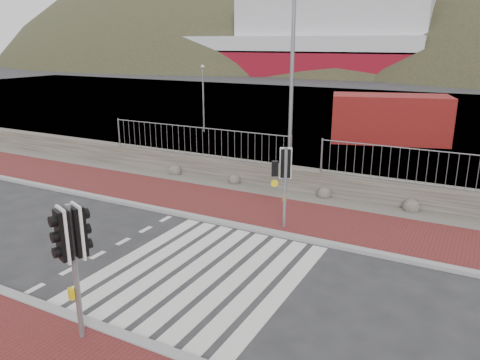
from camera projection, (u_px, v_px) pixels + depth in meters
The scene contains 15 objects.
ground at pixel (202, 272), 11.58m from camera, with size 220.00×220.00×0.00m, color #28282B.
sidewalk_far at pixel (276, 214), 15.37m from camera, with size 40.00×3.00×0.08m, color maroon.
kerb_near at pixel (119, 335), 9.03m from camera, with size 40.00×0.25×0.12m, color gray.
kerb_far at pixel (256, 229), 14.10m from camera, with size 40.00×0.25×0.12m, color gray.
zebra_crossing at pixel (202, 272), 11.58m from camera, with size 4.62×5.60×0.01m.
gravel_strip at pixel (298, 197), 17.07m from camera, with size 40.00×1.50×0.06m, color #59544C.
stone_wall at pixel (306, 181), 17.63m from camera, with size 40.00×0.60×0.90m, color #4A453D.
railing at pixel (306, 146), 17.11m from camera, with size 18.07×0.07×1.22m.
quay at pixel (402, 117), 35.18m from camera, with size 120.00×40.00×0.50m, color #4C4C4F.
water at pixel (446, 82), 64.77m from camera, with size 220.00×50.00×0.05m, color #3F4C54.
ferry at pixel (295, 42), 78.59m from camera, with size 50.00×16.00×20.00m.
traffic_signal_near at pixel (72, 245), 8.41m from camera, with size 0.45×0.36×2.75m.
traffic_signal_far at pixel (284, 171), 13.75m from camera, with size 0.62×0.42×2.54m.
streetlight at pixel (296, 60), 17.48m from camera, with size 1.80×0.54×8.57m.
shipping_container at pixel (389, 119), 26.24m from camera, with size 6.32×2.63×2.63m, color maroon.
Camera 1 is at (5.74, -8.78, 5.50)m, focal length 35.00 mm.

